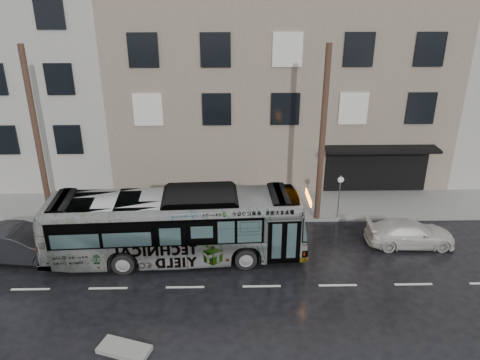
{
  "coord_description": "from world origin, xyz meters",
  "views": [
    {
      "loc": [
        1.95,
        -18.68,
        11.81
      ],
      "look_at": [
        2.4,
        2.5,
        2.71
      ],
      "focal_mm": 35.0,
      "sensor_mm": 36.0,
      "label": 1
    }
  ],
  "objects_px": {
    "sign_post": "(339,197)",
    "white_sedan": "(410,233)",
    "bus": "(176,226)",
    "dark_sedan": "(20,244)",
    "utility_pole_front": "(322,137)",
    "utility_pole_rear": "(37,139)"
  },
  "relations": [
    {
      "from": "bus",
      "to": "dark_sedan",
      "type": "relative_size",
      "value": 2.43
    },
    {
      "from": "utility_pole_front",
      "to": "dark_sedan",
      "type": "bearing_deg",
      "value": -166.14
    },
    {
      "from": "white_sedan",
      "to": "dark_sedan",
      "type": "relative_size",
      "value": 0.88
    },
    {
      "from": "utility_pole_front",
      "to": "dark_sedan",
      "type": "xyz_separation_m",
      "value": [
        -14.12,
        -3.49,
        -3.86
      ]
    },
    {
      "from": "utility_pole_front",
      "to": "bus",
      "type": "relative_size",
      "value": 0.77
    },
    {
      "from": "utility_pole_rear",
      "to": "white_sedan",
      "type": "distance_m",
      "value": 18.65
    },
    {
      "from": "utility_pole_front",
      "to": "white_sedan",
      "type": "relative_size",
      "value": 2.14
    },
    {
      "from": "utility_pole_rear",
      "to": "white_sedan",
      "type": "relative_size",
      "value": 2.14
    },
    {
      "from": "white_sedan",
      "to": "dark_sedan",
      "type": "height_order",
      "value": "dark_sedan"
    },
    {
      "from": "sign_post",
      "to": "dark_sedan",
      "type": "height_order",
      "value": "sign_post"
    },
    {
      "from": "sign_post",
      "to": "white_sedan",
      "type": "distance_m",
      "value": 3.97
    },
    {
      "from": "utility_pole_front",
      "to": "bus",
      "type": "distance_m",
      "value": 8.41
    },
    {
      "from": "utility_pole_rear",
      "to": "sign_post",
      "type": "xyz_separation_m",
      "value": [
        15.1,
        0.0,
        -3.3
      ]
    },
    {
      "from": "utility_pole_front",
      "to": "utility_pole_rear",
      "type": "height_order",
      "value": "same"
    },
    {
      "from": "utility_pole_rear",
      "to": "dark_sedan",
      "type": "height_order",
      "value": "utility_pole_rear"
    },
    {
      "from": "utility_pole_rear",
      "to": "bus",
      "type": "distance_m",
      "value": 8.32
    },
    {
      "from": "utility_pole_rear",
      "to": "sign_post",
      "type": "bearing_deg",
      "value": 0.0
    },
    {
      "from": "bus",
      "to": "white_sedan",
      "type": "bearing_deg",
      "value": -88.33
    },
    {
      "from": "utility_pole_front",
      "to": "bus",
      "type": "height_order",
      "value": "utility_pole_front"
    },
    {
      "from": "utility_pole_front",
      "to": "sign_post",
      "type": "xyz_separation_m",
      "value": [
        1.1,
        0.0,
        -3.3
      ]
    },
    {
      "from": "bus",
      "to": "dark_sedan",
      "type": "distance_m",
      "value": 7.12
    },
    {
      "from": "bus",
      "to": "sign_post",
      "type": "bearing_deg",
      "value": -69.92
    }
  ]
}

